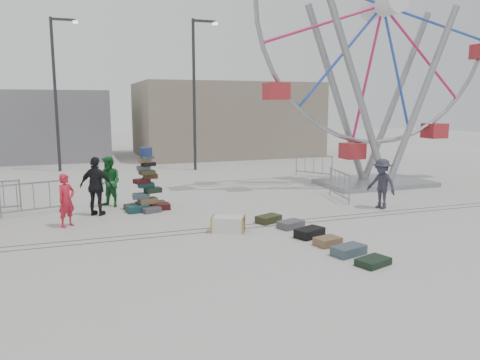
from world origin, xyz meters
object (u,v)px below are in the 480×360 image
object	(u,v)px
barricade_dummy_c	(34,198)
pedestrian_black	(96,186)
ferris_wheel	(382,30)
barricade_wheel_front	(339,185)
pedestrian_grey	(382,184)
lamp_post_left	(57,87)
steamer_trunk	(228,224)
pedestrian_red	(66,200)
barricade_wheel_back	(314,165)
suitcase_tower	(147,193)
pedestrian_green	(110,182)
lamp_post_right	(196,87)

from	to	relation	value
barricade_dummy_c	pedestrian_black	world-z (taller)	pedestrian_black
ferris_wheel	barricade_wheel_front	world-z (taller)	ferris_wheel
pedestrian_grey	lamp_post_left	bearing A→B (deg)	-158.46
pedestrian_grey	steamer_trunk	bearing A→B (deg)	-96.66
pedestrian_red	lamp_post_left	bearing A→B (deg)	49.89
steamer_trunk	barricade_dummy_c	world-z (taller)	barricade_dummy_c
pedestrian_red	pedestrian_black	distance (m)	1.49
lamp_post_left	barricade_wheel_back	distance (m)	14.02
barricade_dummy_c	barricade_wheel_front	world-z (taller)	same
suitcase_tower	barricade_wheel_front	distance (m)	7.20
ferris_wheel	pedestrian_green	size ratio (longest dim) A/B	7.62
barricade_dummy_c	pedestrian_green	bearing A→B (deg)	-6.67
ferris_wheel	steamer_trunk	size ratio (longest dim) A/B	14.68
lamp_post_right	barricade_wheel_front	bearing A→B (deg)	-72.33
lamp_post_right	suitcase_tower	world-z (taller)	lamp_post_right
barricade_wheel_front	barricade_dummy_c	bearing A→B (deg)	94.30
pedestrian_red	pedestrian_black	size ratio (longest dim) A/B	0.82
steamer_trunk	barricade_wheel_front	xyz separation A→B (m)	(5.42, 2.90, 0.33)
steamer_trunk	pedestrian_red	world-z (taller)	pedestrian_red
suitcase_tower	barricade_dummy_c	distance (m)	3.64
steamer_trunk	barricade_wheel_front	world-z (taller)	barricade_wheel_front
lamp_post_right	steamer_trunk	world-z (taller)	lamp_post_right
lamp_post_right	lamp_post_left	distance (m)	7.28
barricade_dummy_c	lamp_post_right	bearing A→B (deg)	32.30
steamer_trunk	barricade_dummy_c	size ratio (longest dim) A/B	0.46
steamer_trunk	barricade_wheel_back	world-z (taller)	barricade_wheel_back
barricade_dummy_c	pedestrian_green	xyz separation A→B (m)	(2.45, 0.37, 0.34)
lamp_post_left	steamer_trunk	size ratio (longest dim) A/B	8.62
lamp_post_right	barricade_dummy_c	world-z (taller)	lamp_post_right
pedestrian_black	suitcase_tower	bearing A→B (deg)	-141.70
lamp_post_right	pedestrian_black	xyz separation A→B (m)	(-5.75, -9.21, -3.52)
ferris_wheel	barricade_wheel_front	xyz separation A→B (m)	(-3.18, -2.18, -6.16)
lamp_post_left	barricade_wheel_back	world-z (taller)	lamp_post_left
pedestrian_red	pedestrian_green	world-z (taller)	pedestrian_green
lamp_post_left	pedestrian_green	xyz separation A→B (m)	(1.75, -10.03, -3.59)
suitcase_tower	pedestrian_grey	bearing A→B (deg)	-25.98
lamp_post_left	pedestrian_green	size ratio (longest dim) A/B	4.47
suitcase_tower	pedestrian_green	bearing A→B (deg)	133.08
suitcase_tower	pedestrian_black	world-z (taller)	suitcase_tower
barricade_wheel_front	pedestrian_grey	xyz separation A→B (m)	(0.53, -1.85, 0.32)
suitcase_tower	steamer_trunk	world-z (taller)	suitcase_tower
suitcase_tower	pedestrian_black	distance (m)	1.70
pedestrian_black	lamp_post_right	bearing A→B (deg)	-92.29
lamp_post_right	pedestrian_green	xyz separation A→B (m)	(-5.25, -8.03, -3.59)
barricade_wheel_back	pedestrian_red	xyz separation A→B (m)	(-11.59, -6.13, 0.24)
pedestrian_green	pedestrian_black	bearing A→B (deg)	-66.07
steamer_trunk	pedestrian_black	xyz separation A→B (m)	(-3.39, 3.32, 0.74)
lamp_post_left	pedestrian_red	bearing A→B (deg)	-88.46
pedestrian_grey	pedestrian_green	bearing A→B (deg)	-127.93
lamp_post_left	pedestrian_green	world-z (taller)	lamp_post_left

